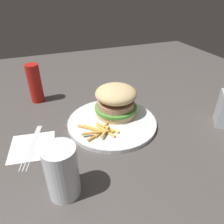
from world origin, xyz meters
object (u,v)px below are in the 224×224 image
at_px(drink_glass, 62,174).
at_px(fork, 32,145).
at_px(plate, 112,122).
at_px(napkin, 32,146).
at_px(ketchup_bottle, 35,83).
at_px(sandwich, 116,100).
at_px(fries_pile, 100,130).

bearing_deg(drink_glass, fork, -161.80).
bearing_deg(fork, plate, 94.71).
bearing_deg(napkin, ketchup_bottle, 171.80).
bearing_deg(sandwich, ketchup_bottle, -131.87).
relative_size(sandwich, ketchup_bottle, 0.97).
height_order(sandwich, napkin, sandwich).
xyz_separation_m(sandwich, drink_glass, (0.22, -0.20, -0.01)).
bearing_deg(drink_glass, sandwich, 137.98).
height_order(fries_pile, napkin, fries_pile).
height_order(fork, drink_glass, drink_glass).
height_order(fries_pile, fork, fries_pile).
distance_m(fries_pile, napkin, 0.18).
xyz_separation_m(plate, fries_pile, (0.04, -0.05, 0.01)).
relative_size(napkin, ketchup_bottle, 0.83).
xyz_separation_m(plate, napkin, (0.02, -0.23, -0.01)).
distance_m(plate, sandwich, 0.07).
bearing_deg(fries_pile, drink_glass, -39.63).
distance_m(drink_glass, ketchup_bottle, 0.41).
relative_size(fries_pile, napkin, 0.90).
bearing_deg(sandwich, fork, -78.42).
xyz_separation_m(napkin, fork, (0.00, -0.00, 0.00)).
distance_m(fries_pile, fork, 0.18).
xyz_separation_m(fries_pile, ketchup_bottle, (-0.27, -0.14, 0.05)).
height_order(plate, fork, plate).
distance_m(napkin, drink_glass, 0.18).
distance_m(sandwich, fork, 0.26).
bearing_deg(ketchup_bottle, napkin, -8.20).
height_order(sandwich, drink_glass, drink_glass).
distance_m(fork, drink_glass, 0.18).
bearing_deg(plate, drink_glass, -42.79).
height_order(fries_pile, ketchup_bottle, ketchup_bottle).
bearing_deg(ketchup_bottle, plate, 40.12).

